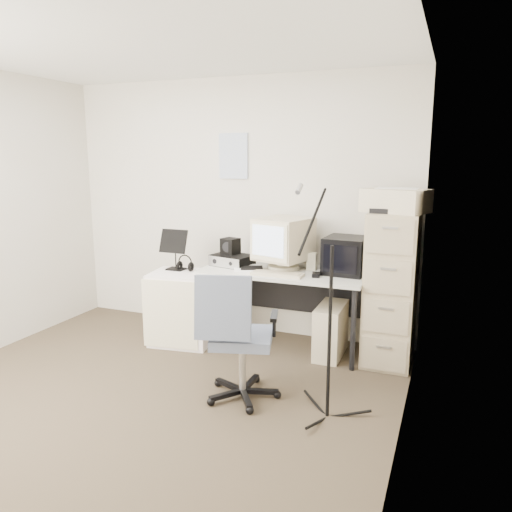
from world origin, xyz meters
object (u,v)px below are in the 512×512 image
at_px(office_chair, 242,335).
at_px(side_cart, 182,308).
at_px(desk, 284,309).
at_px(filing_cabinet, 391,288).

distance_m(office_chair, side_cart, 1.26).
bearing_deg(desk, side_cart, -163.96).
distance_m(filing_cabinet, office_chair, 1.44).
distance_m(filing_cabinet, side_cart, 1.92).
bearing_deg(office_chair, filing_cabinet, 34.22).
xyz_separation_m(desk, office_chair, (0.04, -1.07, 0.12)).
bearing_deg(side_cart, desk, 7.93).
xyz_separation_m(desk, side_cart, (-0.92, -0.27, -0.02)).
height_order(desk, office_chair, office_chair).
relative_size(desk, office_chair, 1.56).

